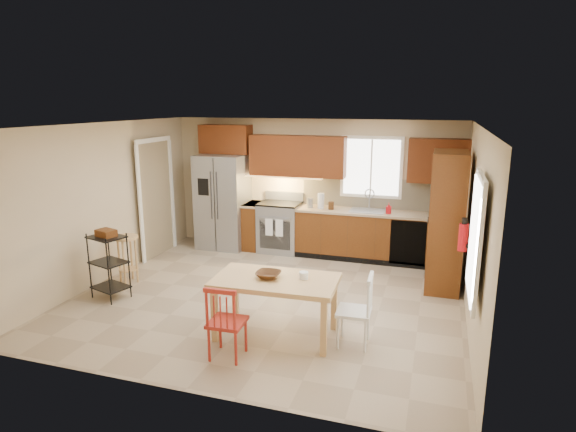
# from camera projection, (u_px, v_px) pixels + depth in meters

# --- Properties ---
(floor) EXTENTS (5.50, 5.50, 0.00)m
(floor) POSITION_uv_depth(u_px,v_px,m) (269.00, 297.00, 7.11)
(floor) COLOR tan
(floor) RESTS_ON ground
(ceiling) EXTENTS (5.50, 5.00, 0.02)m
(ceiling) POSITION_uv_depth(u_px,v_px,m) (267.00, 125.00, 6.52)
(ceiling) COLOR silver
(ceiling) RESTS_ON ground
(wall_back) EXTENTS (5.50, 0.02, 2.50)m
(wall_back) POSITION_uv_depth(u_px,v_px,m) (313.00, 186.00, 9.13)
(wall_back) COLOR #CCB793
(wall_back) RESTS_ON ground
(wall_front) EXTENTS (5.50, 0.02, 2.50)m
(wall_front) POSITION_uv_depth(u_px,v_px,m) (177.00, 273.00, 4.50)
(wall_front) COLOR #CCB793
(wall_front) RESTS_ON ground
(wall_left) EXTENTS (0.02, 5.00, 2.50)m
(wall_left) POSITION_uv_depth(u_px,v_px,m) (105.00, 203.00, 7.62)
(wall_left) COLOR #CCB793
(wall_left) RESTS_ON ground
(wall_right) EXTENTS (0.02, 5.00, 2.50)m
(wall_right) POSITION_uv_depth(u_px,v_px,m) (475.00, 230.00, 6.01)
(wall_right) COLOR #CCB793
(wall_right) RESTS_ON ground
(refrigerator) EXTENTS (0.92, 0.75, 1.82)m
(refrigerator) POSITION_uv_depth(u_px,v_px,m) (223.00, 202.00, 9.36)
(refrigerator) COLOR gray
(refrigerator) RESTS_ON floor
(range_stove) EXTENTS (0.76, 0.63, 0.92)m
(range_stove) POSITION_uv_depth(u_px,v_px,m) (280.00, 228.00, 9.18)
(range_stove) COLOR gray
(range_stove) RESTS_ON floor
(base_cabinet_narrow) EXTENTS (0.30, 0.60, 0.90)m
(base_cabinet_narrow) POSITION_uv_depth(u_px,v_px,m) (254.00, 226.00, 9.36)
(base_cabinet_narrow) COLOR #583010
(base_cabinet_narrow) RESTS_ON floor
(base_cabinet_run) EXTENTS (2.92, 0.60, 0.90)m
(base_cabinet_run) POSITION_uv_depth(u_px,v_px,m) (377.00, 236.00, 8.66)
(base_cabinet_run) COLOR #583010
(base_cabinet_run) RESTS_ON floor
(dishwasher) EXTENTS (0.60, 0.02, 0.78)m
(dishwasher) POSITION_uv_depth(u_px,v_px,m) (408.00, 243.00, 8.23)
(dishwasher) COLOR black
(dishwasher) RESTS_ON floor
(backsplash) EXTENTS (2.92, 0.03, 0.55)m
(backsplash) POSITION_uv_depth(u_px,v_px,m) (381.00, 194.00, 8.76)
(backsplash) COLOR beige
(backsplash) RESTS_ON wall_back
(upper_over_fridge) EXTENTS (1.00, 0.35, 0.55)m
(upper_over_fridge) POSITION_uv_depth(u_px,v_px,m) (226.00, 139.00, 9.27)
(upper_over_fridge) COLOR #5D280F
(upper_over_fridge) RESTS_ON wall_back
(upper_left_block) EXTENTS (1.80, 0.35, 0.75)m
(upper_left_block) POSITION_uv_depth(u_px,v_px,m) (298.00, 156.00, 8.91)
(upper_left_block) COLOR #5D280F
(upper_left_block) RESTS_ON wall_back
(upper_right_block) EXTENTS (1.00, 0.35, 0.75)m
(upper_right_block) POSITION_uv_depth(u_px,v_px,m) (438.00, 161.00, 8.18)
(upper_right_block) COLOR #5D280F
(upper_right_block) RESTS_ON wall_back
(window_back) EXTENTS (1.12, 0.04, 1.12)m
(window_back) POSITION_uv_depth(u_px,v_px,m) (371.00, 167.00, 8.70)
(window_back) COLOR white
(window_back) RESTS_ON wall_back
(sink) EXTENTS (0.62, 0.46, 0.16)m
(sink) POSITION_uv_depth(u_px,v_px,m) (367.00, 213.00, 8.62)
(sink) COLOR gray
(sink) RESTS_ON base_cabinet_run
(undercab_glow) EXTENTS (1.60, 0.30, 0.01)m
(undercab_glow) POSITION_uv_depth(u_px,v_px,m) (282.00, 177.00, 9.07)
(undercab_glow) COLOR #FFBF66
(undercab_glow) RESTS_ON wall_back
(soap_bottle) EXTENTS (0.09, 0.09, 0.19)m
(soap_bottle) POSITION_uv_depth(u_px,v_px,m) (389.00, 208.00, 8.39)
(soap_bottle) COLOR red
(soap_bottle) RESTS_ON base_cabinet_run
(paper_towel) EXTENTS (0.12, 0.12, 0.28)m
(paper_towel) POSITION_uv_depth(u_px,v_px,m) (321.00, 201.00, 8.78)
(paper_towel) COLOR white
(paper_towel) RESTS_ON base_cabinet_run
(canister_steel) EXTENTS (0.11, 0.11, 0.18)m
(canister_steel) POSITION_uv_depth(u_px,v_px,m) (310.00, 203.00, 8.85)
(canister_steel) COLOR gray
(canister_steel) RESTS_ON base_cabinet_run
(canister_wood) EXTENTS (0.10, 0.10, 0.14)m
(canister_wood) POSITION_uv_depth(u_px,v_px,m) (331.00, 206.00, 8.71)
(canister_wood) COLOR #482D13
(canister_wood) RESTS_ON base_cabinet_run
(pantry) EXTENTS (0.50, 0.95, 2.10)m
(pantry) POSITION_uv_depth(u_px,v_px,m) (446.00, 221.00, 7.26)
(pantry) COLOR #583010
(pantry) RESTS_ON floor
(fire_extinguisher) EXTENTS (0.12, 0.12, 0.36)m
(fire_extinguisher) POSITION_uv_depth(u_px,v_px,m) (463.00, 237.00, 6.22)
(fire_extinguisher) COLOR red
(fire_extinguisher) RESTS_ON wall_right
(window_right) EXTENTS (0.04, 1.02, 1.32)m
(window_right) POSITION_uv_depth(u_px,v_px,m) (476.00, 238.00, 4.92)
(window_right) COLOR white
(window_right) RESTS_ON wall_right
(doorway) EXTENTS (0.04, 0.95, 2.10)m
(doorway) POSITION_uv_depth(u_px,v_px,m) (156.00, 200.00, 8.85)
(doorway) COLOR #8C7A59
(doorway) RESTS_ON wall_left
(dining_table) EXTENTS (1.52, 0.89, 0.72)m
(dining_table) POSITION_uv_depth(u_px,v_px,m) (276.00, 307.00, 5.87)
(dining_table) COLOR tan
(dining_table) RESTS_ON floor
(chair_red) EXTENTS (0.42, 0.42, 0.87)m
(chair_red) POSITION_uv_depth(u_px,v_px,m) (227.00, 321.00, 5.35)
(chair_red) COLOR maroon
(chair_red) RESTS_ON floor
(chair_white) EXTENTS (0.42, 0.42, 0.87)m
(chair_white) POSITION_uv_depth(u_px,v_px,m) (354.00, 310.00, 5.62)
(chair_white) COLOR white
(chair_white) RESTS_ON floor
(table_bowl) EXTENTS (0.31, 0.31, 0.07)m
(table_bowl) POSITION_uv_depth(u_px,v_px,m) (268.00, 278.00, 5.81)
(table_bowl) COLOR #482D13
(table_bowl) RESTS_ON dining_table
(table_jar) EXTENTS (0.11, 0.11, 0.12)m
(table_jar) POSITION_uv_depth(u_px,v_px,m) (304.00, 277.00, 5.77)
(table_jar) COLOR white
(table_jar) RESTS_ON dining_table
(bar_stool) EXTENTS (0.47, 0.47, 0.76)m
(bar_stool) POSITION_uv_depth(u_px,v_px,m) (128.00, 259.00, 7.60)
(bar_stool) COLOR tan
(bar_stool) RESTS_ON floor
(utility_cart) EXTENTS (0.58, 0.51, 0.98)m
(utility_cart) POSITION_uv_depth(u_px,v_px,m) (109.00, 266.00, 6.97)
(utility_cart) COLOR black
(utility_cart) RESTS_ON floor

